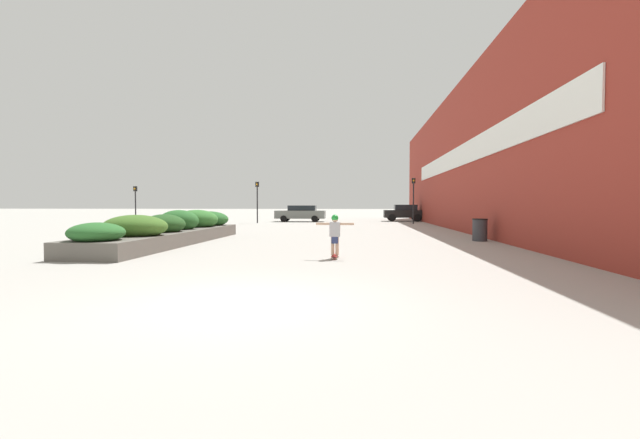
{
  "coord_description": "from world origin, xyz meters",
  "views": [
    {
      "loc": [
        1.94,
        -6.72,
        1.6
      ],
      "look_at": [
        0.37,
        10.64,
        0.99
      ],
      "focal_mm": 24.0,
      "sensor_mm": 36.0,
      "label": 1
    }
  ],
  "objects_px": {
    "skateboarder": "(335,231)",
    "traffic_light_right": "(414,193)",
    "skateboard": "(335,256)",
    "traffic_light_left": "(257,195)",
    "traffic_light_far_left": "(135,198)",
    "trash_bin": "(480,230)",
    "car_center_left": "(301,213)",
    "car_leftmost": "(404,212)"
  },
  "relations": [
    {
      "from": "car_leftmost",
      "to": "skateboard",
      "type": "bearing_deg",
      "value": 170.05
    },
    {
      "from": "skateboarder",
      "to": "traffic_light_right",
      "type": "bearing_deg",
      "value": 79.11
    },
    {
      "from": "car_center_left",
      "to": "traffic_light_far_left",
      "type": "distance_m",
      "value": 14.89
    },
    {
      "from": "car_center_left",
      "to": "traffic_light_left",
      "type": "distance_m",
      "value": 5.02
    },
    {
      "from": "skateboarder",
      "to": "trash_bin",
      "type": "relative_size",
      "value": 1.23
    },
    {
      "from": "skateboard",
      "to": "traffic_light_left",
      "type": "height_order",
      "value": "traffic_light_left"
    },
    {
      "from": "skateboard",
      "to": "traffic_light_right",
      "type": "distance_m",
      "value": 24.36
    },
    {
      "from": "skateboarder",
      "to": "car_center_left",
      "type": "xyz_separation_m",
      "value": [
        -4.69,
        27.13,
        -0.03
      ]
    },
    {
      "from": "car_leftmost",
      "to": "traffic_light_far_left",
      "type": "height_order",
      "value": "traffic_light_far_left"
    },
    {
      "from": "trash_bin",
      "to": "car_leftmost",
      "type": "distance_m",
      "value": 22.41
    },
    {
      "from": "skateboarder",
      "to": "trash_bin",
      "type": "bearing_deg",
      "value": 49.55
    },
    {
      "from": "skateboard",
      "to": "car_leftmost",
      "type": "height_order",
      "value": "car_leftmost"
    },
    {
      "from": "skateboarder",
      "to": "car_leftmost",
      "type": "xyz_separation_m",
      "value": [
        5.09,
        29.04,
        0.01
      ]
    },
    {
      "from": "car_leftmost",
      "to": "traffic_light_right",
      "type": "xyz_separation_m",
      "value": [
        0.19,
        -5.39,
        1.74
      ]
    },
    {
      "from": "skateboarder",
      "to": "traffic_light_far_left",
      "type": "height_order",
      "value": "traffic_light_far_left"
    },
    {
      "from": "car_center_left",
      "to": "traffic_light_left",
      "type": "bearing_deg",
      "value": 135.01
    },
    {
      "from": "skateboarder",
      "to": "car_leftmost",
      "type": "height_order",
      "value": "car_leftmost"
    },
    {
      "from": "skateboard",
      "to": "car_center_left",
      "type": "height_order",
      "value": "car_center_left"
    },
    {
      "from": "skateboard",
      "to": "traffic_light_left",
      "type": "relative_size",
      "value": 0.21
    },
    {
      "from": "skateboarder",
      "to": "car_center_left",
      "type": "relative_size",
      "value": 0.26
    },
    {
      "from": "skateboard",
      "to": "traffic_light_left",
      "type": "xyz_separation_m",
      "value": [
        -8.05,
        23.77,
        2.36
      ]
    },
    {
      "from": "traffic_light_far_left",
      "to": "traffic_light_left",
      "type": "bearing_deg",
      "value": -0.55
    },
    {
      "from": "skateboarder",
      "to": "traffic_light_right",
      "type": "distance_m",
      "value": 24.29
    },
    {
      "from": "trash_bin",
      "to": "traffic_light_right",
      "type": "distance_m",
      "value": 17.14
    },
    {
      "from": "traffic_light_left",
      "to": "traffic_light_right",
      "type": "xyz_separation_m",
      "value": [
        13.33,
        -0.12,
        0.15
      ]
    },
    {
      "from": "trash_bin",
      "to": "traffic_light_far_left",
      "type": "bearing_deg",
      "value": 145.6
    },
    {
      "from": "skateboarder",
      "to": "traffic_light_right",
      "type": "height_order",
      "value": "traffic_light_right"
    },
    {
      "from": "skateboard",
      "to": "skateboarder",
      "type": "bearing_deg",
      "value": -88.3
    },
    {
      "from": "traffic_light_far_left",
      "to": "skateboarder",
      "type": "bearing_deg",
      "value": -51.26
    },
    {
      "from": "car_center_left",
      "to": "traffic_light_far_left",
      "type": "xyz_separation_m",
      "value": [
        -14.46,
        -3.25,
        1.43
      ]
    },
    {
      "from": "trash_bin",
      "to": "car_center_left",
      "type": "bearing_deg",
      "value": 117.6
    },
    {
      "from": "skateboard",
      "to": "skateboarder",
      "type": "height_order",
      "value": "skateboarder"
    },
    {
      "from": "car_leftmost",
      "to": "car_center_left",
      "type": "height_order",
      "value": "car_leftmost"
    },
    {
      "from": "skateboard",
      "to": "traffic_light_left",
      "type": "distance_m",
      "value": 25.21
    },
    {
      "from": "car_leftmost",
      "to": "car_center_left",
      "type": "relative_size",
      "value": 0.82
    },
    {
      "from": "traffic_light_left",
      "to": "traffic_light_far_left",
      "type": "height_order",
      "value": "traffic_light_left"
    },
    {
      "from": "traffic_light_left",
      "to": "trash_bin",
      "type": "bearing_deg",
      "value": -50.61
    },
    {
      "from": "car_leftmost",
      "to": "traffic_light_left",
      "type": "relative_size",
      "value": 1.06
    },
    {
      "from": "trash_bin",
      "to": "car_center_left",
      "type": "distance_m",
      "value": 23.12
    },
    {
      "from": "traffic_light_left",
      "to": "traffic_light_right",
      "type": "height_order",
      "value": "traffic_light_right"
    },
    {
      "from": "skateboarder",
      "to": "traffic_light_left",
      "type": "xyz_separation_m",
      "value": [
        -8.05,
        23.77,
        1.6
      ]
    },
    {
      "from": "car_center_left",
      "to": "traffic_light_far_left",
      "type": "relative_size",
      "value": 1.43
    }
  ]
}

